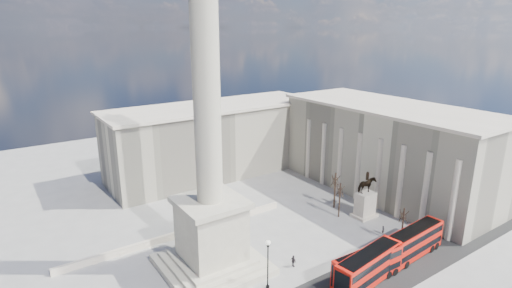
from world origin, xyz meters
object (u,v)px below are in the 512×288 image
object	(u,v)px
pedestrian_standing	(400,239)
red_bus_b	(369,267)
red_bus_d	(415,241)
equestrian_statue	(365,201)
pedestrian_crossing	(293,261)
nelsons_column	(210,186)
red_bus_c	(368,266)
pedestrian_walking	(383,230)
victorian_lamp	(268,261)

from	to	relation	value
pedestrian_standing	red_bus_b	bearing A→B (deg)	9.92
red_bus_d	pedestrian_standing	world-z (taller)	red_bus_d
equestrian_statue	pedestrian_crossing	distance (m)	22.04
red_bus_d	pedestrian_standing	distance (m)	3.68
nelsons_column	red_bus_b	world-z (taller)	nelsons_column
red_bus_d	equestrian_statue	world-z (taller)	equestrian_statue
red_bus_c	red_bus_d	distance (m)	11.06
red_bus_c	pedestrian_crossing	xyz separation A→B (m)	(-6.15, 8.47, -1.46)
red_bus_b	pedestrian_walking	bearing A→B (deg)	23.52
red_bus_d	victorian_lamp	bearing A→B (deg)	161.93
equestrian_statue	pedestrian_standing	distance (m)	10.78
pedestrian_walking	pedestrian_crossing	distance (m)	18.78
nelsons_column	pedestrian_walking	bearing A→B (deg)	-15.09
red_bus_b	victorian_lamp	size ratio (longest dim) A/B	1.66
pedestrian_crossing	equestrian_statue	bearing A→B (deg)	-82.54
victorian_lamp	red_bus_c	bearing A→B (deg)	-26.99
pedestrian_walking	pedestrian_crossing	xyz separation A→B (m)	(-18.74, 1.19, 0.15)
red_bus_d	pedestrian_walking	xyz separation A→B (m)	(1.53, 6.97, -1.68)
pedestrian_walking	pedestrian_standing	bearing A→B (deg)	-102.43
pedestrian_walking	red_bus_c	bearing A→B (deg)	-155.38
red_bus_d	pedestrian_crossing	bearing A→B (deg)	150.91
red_bus_c	pedestrian_walking	distance (m)	14.63
pedestrian_standing	victorian_lamp	bearing A→B (deg)	-14.11
red_bus_b	pedestrian_walking	distance (m)	15.14
red_bus_c	equestrian_statue	xyz separation A→B (m)	(15.17, 13.61, 0.74)
nelsons_column	pedestrian_crossing	size ratio (longest dim) A/B	27.00
red_bus_b	equestrian_statue	xyz separation A→B (m)	(15.49, 14.04, 0.58)
red_bus_b	pedestrian_crossing	bearing A→B (deg)	115.93
nelsons_column	pedestrian_crossing	xyz separation A→B (m)	(9.91, -6.53, -11.99)
red_bus_c	pedestrian_crossing	world-z (taller)	red_bus_c
nelsons_column	pedestrian_walking	world-z (taller)	nelsons_column
nelsons_column	equestrian_statue	distance (m)	32.76
red_bus_b	pedestrian_walking	size ratio (longest dim) A/B	7.85
pedestrian_walking	pedestrian_standing	world-z (taller)	pedestrian_standing
nelsons_column	victorian_lamp	xyz separation A→B (m)	(3.68, -8.69, -8.58)
nelsons_column	red_bus_d	world-z (taller)	nelsons_column
red_bus_b	red_bus_d	distance (m)	11.41
pedestrian_walking	red_bus_d	bearing A→B (deg)	-107.79
victorian_lamp	nelsons_column	bearing A→B (deg)	112.93
red_bus_d	pedestrian_standing	bearing A→B (deg)	67.85
nelsons_column	pedestrian_standing	world-z (taller)	nelsons_column
victorian_lamp	pedestrian_crossing	world-z (taller)	victorian_lamp
victorian_lamp	pedestrian_standing	size ratio (longest dim) A/B	3.83
red_bus_d	pedestrian_walking	size ratio (longest dim) A/B	7.54
pedestrian_standing	pedestrian_crossing	bearing A→B (deg)	-22.79
nelsons_column	victorian_lamp	bearing A→B (deg)	-67.07
equestrian_statue	victorian_lamp	bearing A→B (deg)	-165.15
red_bus_c	nelsons_column	bearing A→B (deg)	139.09
red_bus_b	red_bus_c	bearing A→B (deg)	44.76
red_bus_d	pedestrian_standing	size ratio (longest dim) A/B	6.09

